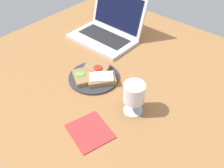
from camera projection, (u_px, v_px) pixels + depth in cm
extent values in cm
cube|color=#9E6B3D|center=(108.00, 89.00, 105.09)|extent=(140.00, 140.00, 3.00)
cylinder|color=#333338|center=(94.00, 77.00, 107.93)|extent=(21.79, 21.79, 1.02)
cube|color=#937047|center=(97.00, 68.00, 110.25)|extent=(12.63, 11.04, 2.10)
cylinder|color=red|center=(98.00, 68.00, 108.29)|extent=(3.77, 3.77, 0.53)
cube|color=#937047|center=(83.00, 77.00, 105.93)|extent=(12.77, 11.82, 1.90)
cylinder|color=#6BB74C|center=(81.00, 74.00, 105.49)|extent=(2.92, 2.92, 0.33)
cylinder|color=#6BB74C|center=(78.00, 74.00, 105.54)|extent=(2.75, 2.75, 0.31)
cube|color=#937047|center=(101.00, 79.00, 104.60)|extent=(12.96, 13.75, 2.06)
cube|color=#F4EAB7|center=(101.00, 77.00, 103.70)|extent=(11.44, 11.47, 0.68)
cylinder|color=white|center=(133.00, 110.00, 93.96)|extent=(7.24, 7.24, 0.40)
cylinder|color=white|center=(133.00, 105.00, 92.08)|extent=(0.83, 0.83, 5.27)
cylinder|color=white|center=(134.00, 93.00, 87.92)|extent=(7.87, 7.87, 7.29)
cylinder|color=white|center=(134.00, 96.00, 88.98)|extent=(7.24, 7.24, 4.08)
cube|color=silver|center=(102.00, 39.00, 130.72)|extent=(33.44, 20.70, 1.69)
cube|color=#232326|center=(104.00, 36.00, 131.16)|extent=(27.42, 11.38, 0.16)
cube|color=silver|center=(118.00, 11.00, 130.76)|extent=(32.77, 6.56, 20.96)
cube|color=black|center=(118.00, 11.00, 130.47)|extent=(29.43, 5.02, 17.47)
cube|color=#B23333|center=(90.00, 131.00, 86.50)|extent=(17.33, 16.10, 0.40)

